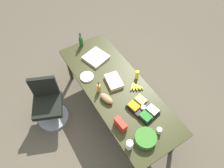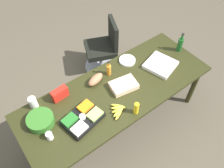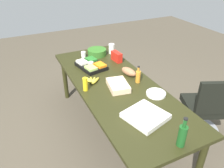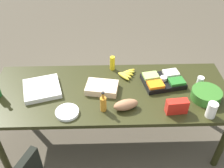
{
  "view_description": "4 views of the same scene",
  "coord_description": "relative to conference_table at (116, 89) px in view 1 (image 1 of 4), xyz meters",
  "views": [
    {
      "loc": [
        1.52,
        -1.02,
        3.4
      ],
      "look_at": [
        -0.05,
        -0.05,
        0.84
      ],
      "focal_mm": 32.07,
      "sensor_mm": 36.0,
      "label": 1
    },
    {
      "loc": [
        1.08,
        1.34,
        2.99
      ],
      "look_at": [
        0.03,
        -0.06,
        0.86
      ],
      "focal_mm": 36.88,
      "sensor_mm": 36.0,
      "label": 2
    },
    {
      "loc": [
        -2.09,
        1.06,
        2.18
      ],
      "look_at": [
        -0.08,
        0.09,
        0.85
      ],
      "focal_mm": 35.38,
      "sensor_mm": 36.0,
      "label": 3
    },
    {
      "loc": [
        -0.04,
        -1.97,
        2.5
      ],
      "look_at": [
        0.01,
        0.03,
        0.85
      ],
      "focal_mm": 40.74,
      "sensor_mm": 36.0,
      "label": 4
    }
  ],
  "objects": [
    {
      "name": "chip_bag_red",
      "position": [
        0.6,
        -0.31,
        0.14
      ],
      "size": [
        0.21,
        0.1,
        0.14
      ],
      "primitive_type": "cube",
      "rotation": [
        0.0,
        0.0,
        0.09
      ],
      "color": "red",
      "rests_on": "conference_table"
    },
    {
      "name": "bread_loaf",
      "position": [
        0.13,
        -0.26,
        0.12
      ],
      "size": [
        0.26,
        0.17,
        0.1
      ],
      "primitive_type": "ellipsoid",
      "rotation": [
        0.0,
        0.0,
        0.27
      ],
      "color": "#9B6846",
      "rests_on": "conference_table"
    },
    {
      "name": "salad_bowl",
      "position": [
        0.94,
        -0.14,
        0.12
      ],
      "size": [
        0.34,
        0.34,
        0.1
      ],
      "primitive_type": "cylinder",
      "rotation": [
        0.0,
        0.0,
        0.19
      ],
      "color": "#306721",
      "rests_on": "conference_table"
    },
    {
      "name": "mayo_jar",
      "position": [
        0.9,
        -0.38,
        0.15
      ],
      "size": [
        0.1,
        0.1,
        0.16
      ],
      "primitive_type": "cylinder",
      "rotation": [
        0.0,
        0.0,
        0.11
      ],
      "color": "white",
      "rests_on": "conference_table"
    },
    {
      "name": "ground_plane",
      "position": [
        0.0,
        0.0,
        -0.71
      ],
      "size": [
        10.0,
        10.0,
        0.0
      ],
      "primitive_type": "plane",
      "color": "#4F4638"
    },
    {
      "name": "mustard_bottle",
      "position": [
        0.03,
        0.38,
        0.16
      ],
      "size": [
        0.07,
        0.07,
        0.16
      ],
      "primitive_type": "cylinder",
      "rotation": [
        0.0,
        0.0,
        -0.26
      ],
      "color": "yellow",
      "rests_on": "conference_table"
    },
    {
      "name": "banana_bunch",
      "position": [
        0.17,
        0.25,
        0.1
      ],
      "size": [
        0.21,
        0.22,
        0.04
      ],
      "color": "gold",
      "rests_on": "conference_table"
    },
    {
      "name": "paper_cup",
      "position": [
        0.94,
        0.09,
        0.12
      ],
      "size": [
        0.08,
        0.08,
        0.09
      ],
      "primitive_type": "cylinder",
      "rotation": [
        0.0,
        0.0,
        0.18
      ],
      "color": "white",
      "rests_on": "conference_table"
    },
    {
      "name": "paper_plate_stack",
      "position": [
        -0.42,
        -0.31,
        0.09
      ],
      "size": [
        0.22,
        0.22,
        0.03
      ],
      "primitive_type": "cylinder",
      "rotation": [
        0.0,
        0.0,
        0.02
      ],
      "color": "white",
      "rests_on": "conference_table"
    },
    {
      "name": "dressing_bottle",
      "position": [
        -0.08,
        -0.27,
        0.16
      ],
      "size": [
        0.07,
        0.07,
        0.22
      ],
      "color": "orange",
      "rests_on": "conference_table"
    },
    {
      "name": "wine_bottle",
      "position": [
        -1.14,
        -0.04,
        0.19
      ],
      "size": [
        0.09,
        0.09,
        0.29
      ],
      "color": "#19501E",
      "rests_on": "conference_table"
    },
    {
      "name": "pizza_box",
      "position": [
        -0.71,
        0.03,
        0.1
      ],
      "size": [
        0.45,
        0.45,
        0.05
      ],
      "primitive_type": "cube",
      "rotation": [
        0.0,
        0.0,
        0.28
      ],
      "color": "silver",
      "rests_on": "conference_table"
    },
    {
      "name": "conference_table",
      "position": [
        0.0,
        0.0,
        0.0
      ],
      "size": [
        2.46,
        0.93,
        0.78
      ],
      "color": "#282911",
      "rests_on": "ground"
    },
    {
      "name": "veggie_tray",
      "position": [
        0.56,
        0.11,
        0.11
      ],
      "size": [
        0.47,
        0.38,
        0.09
      ],
      "color": "black",
      "rests_on": "conference_table"
    },
    {
      "name": "sheet_cake",
      "position": [
        -0.09,
        0.02,
        0.11
      ],
      "size": [
        0.35,
        0.27,
        0.07
      ],
      "primitive_type": "cube",
      "rotation": [
        0.0,
        0.0,
        -0.17
      ],
      "color": "beige",
      "rests_on": "conference_table"
    },
    {
      "name": "office_chair",
      "position": [
        -0.53,
        -1.04,
        -0.35
      ],
      "size": [
        0.63,
        0.63,
        0.92
      ],
      "color": "gray",
      "rests_on": "ground"
    }
  ]
}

